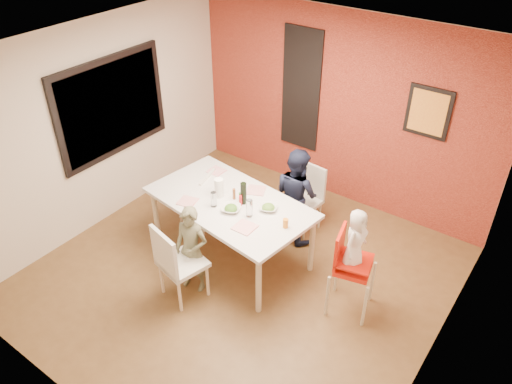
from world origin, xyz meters
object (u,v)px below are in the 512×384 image
Objects in this scene: chair_far at (306,194)px; child_far at (296,194)px; wine_bottle at (243,193)px; toddler at (355,240)px; paper_towel_roll at (219,188)px; chair_left at (202,199)px; chair_near at (175,261)px; dining_table at (230,206)px; child_near at (192,250)px; high_chair at (349,264)px.

chair_far is 0.28m from child_far.
toddler is at bearing -0.06° from wine_bottle.
chair_far is at bearing -73.60° from child_far.
paper_towel_roll is (-0.60, -0.81, 0.30)m from child_far.
chair_left is (-1.09, -0.85, -0.04)m from chair_far.
chair_far reaches higher than chair_left.
chair_far is 1.12m from wine_bottle.
chair_left is 1.22× the size of toddler.
chair_left is 0.66× the size of child_far.
dining_table is at bearing -78.02° from chair_near.
chair_far is at bearing 67.32° from dining_table.
wine_bottle is (-0.28, -0.99, 0.45)m from chair_far.
wine_bottle is 0.33m from paper_towel_roll.
chair_left is at bearing 111.79° from child_near.
high_chair is at bearing 1.76° from dining_table.
paper_towel_roll is at bearing 178.73° from dining_table.
chair_far is at bearing -89.68° from chair_near.
chair_left is (-0.63, 1.15, -0.07)m from chair_near.
chair_left is 0.77× the size of child_near.
child_far is at bearing 105.74° from chair_left.
toddler is at bearing -35.18° from chair_far.
child_far is at bearing 42.42° from high_chair.
child_near is at bearing 92.17° from child_far.
child_far reaches higher than child_near.
wine_bottle is at bearing 75.65° from high_chair.
paper_towel_roll is (0.49, -0.20, 0.47)m from chair_left.
dining_table is 0.92m from child_far.
child_far is at bearing 60.09° from child_near.
paper_towel_roll reaches higher than chair_far.
child_far is 0.86m from wine_bottle.
wine_bottle reaches higher than chair_left.
chair_near is 1.95m from toddler.
chair_left is 3.09× the size of wine_bottle.
toddler is at bearing 1.83° from paper_towel_roll.
chair_far is 0.83× the size of child_near.
wine_bottle reaches higher than chair_near.
wine_bottle is at bearing 21.21° from dining_table.
high_chair is (1.13, -1.00, 0.11)m from chair_far.
chair_far is at bearing 74.15° from wine_bottle.
chair_near is 1.40× the size of toddler.
dining_table is 0.97m from chair_near.
chair_near is at bearing 15.32° from chair_left.
child_near is (0.02, 0.25, 0.00)m from chair_near.
child_far reaches higher than chair_left.
high_chair is 3.76× the size of wine_bottle.
paper_towel_roll is (-0.32, -0.06, -0.02)m from wine_bottle.
chair_near is at bearing -91.38° from dining_table.
chair_near is 1.07× the size of chair_far.
chair_near is at bearing 122.43° from toddler.
toddler reaches higher than child_near.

